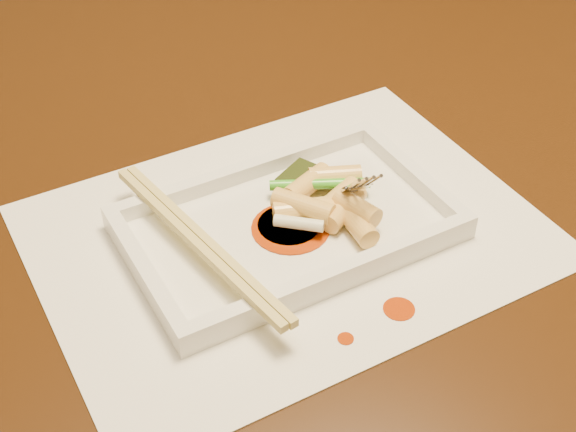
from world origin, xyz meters
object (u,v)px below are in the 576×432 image
table (320,220)px  chopstick_a (194,242)px  plate_base (288,229)px  fork (353,115)px  placemat (288,233)px

table → chopstick_a: bearing=-150.1°
chopstick_a → plate_base: bearing=0.0°
fork → plate_base: bearing=-165.6°
chopstick_a → fork: bearing=6.8°
plate_base → fork: (0.07, 0.02, 0.08)m
placemat → chopstick_a: (-0.08, -0.00, 0.03)m
fork → placemat: bearing=-165.6°
plate_base → chopstick_a: 0.08m
table → placemat: (-0.10, -0.10, 0.10)m
table → fork: fork is taller
table → chopstick_a: size_ratio=6.26×
chopstick_a → table: bearing=29.9°
plate_base → chopstick_a: size_ratio=1.16×
placemat → plate_base: plate_base is taller
placemat → fork: bearing=14.4°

